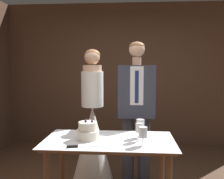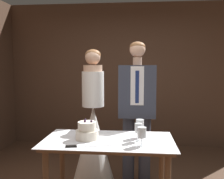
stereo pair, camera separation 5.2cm
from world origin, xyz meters
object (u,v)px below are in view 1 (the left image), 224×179
(tiered_cake, at_px, (88,131))
(wine_glass_near, at_px, (143,133))
(cake_knife, at_px, (81,146))
(bride, at_px, (93,134))
(wine_glass_far, at_px, (139,128))
(wine_glass_middle, at_px, (140,125))
(groom, at_px, (136,106))
(cake_table, at_px, (109,151))

(tiered_cake, xyz_separation_m, wine_glass_near, (0.53, -0.16, 0.04))
(cake_knife, relative_size, bride, 0.24)
(tiered_cake, bearing_deg, wine_glass_near, -16.76)
(wine_glass_near, xyz_separation_m, wine_glass_far, (-0.03, 0.13, 0.01))
(cake_knife, xyz_separation_m, wine_glass_near, (0.55, 0.09, 0.11))
(wine_glass_middle, height_order, groom, groom)
(cake_knife, height_order, wine_glass_near, wine_glass_near)
(tiered_cake, height_order, wine_glass_near, tiered_cake)
(tiered_cake, height_order, cake_knife, tiered_cake)
(tiered_cake, distance_m, wine_glass_far, 0.51)
(wine_glass_middle, xyz_separation_m, wine_glass_far, (-0.02, -0.12, -0.00))
(wine_glass_middle, height_order, bride, bride)
(cake_table, relative_size, tiered_cake, 5.65)
(wine_glass_middle, bearing_deg, wine_glass_near, -87.04)
(wine_glass_near, bearing_deg, cake_knife, -171.03)
(cake_table, xyz_separation_m, groom, (0.28, 0.75, 0.33))
(cake_knife, height_order, groom, groom)
(tiered_cake, relative_size, groom, 0.12)
(tiered_cake, height_order, bride, bride)
(cake_table, bearing_deg, wine_glass_middle, 18.54)
(bride, bearing_deg, tiered_cake, -84.81)
(cake_knife, relative_size, groom, 0.22)
(cake_table, height_order, bride, bride)
(cake_knife, height_order, wine_glass_middle, wine_glass_middle)
(cake_knife, distance_m, wine_glass_middle, 0.65)
(cake_knife, bearing_deg, bride, 78.79)
(cake_knife, relative_size, wine_glass_middle, 2.21)
(wine_glass_near, bearing_deg, bride, 123.46)
(wine_glass_middle, distance_m, groom, 0.65)
(wine_glass_far, relative_size, groom, 0.10)
(wine_glass_middle, bearing_deg, tiered_cake, -169.19)
(tiered_cake, distance_m, cake_knife, 0.26)
(wine_glass_middle, bearing_deg, bride, 132.13)
(tiered_cake, bearing_deg, wine_glass_middle, 10.81)
(cake_table, distance_m, wine_glass_near, 0.42)
(cake_knife, height_order, bride, bride)
(bride, bearing_deg, wine_glass_far, -53.56)
(wine_glass_far, xyz_separation_m, groom, (-0.01, 0.77, 0.09))
(wine_glass_near, bearing_deg, cake_table, 154.01)
(wine_glass_near, distance_m, groom, 0.91)
(wine_glass_far, distance_m, bride, 1.00)
(wine_glass_far, bearing_deg, bride, 126.44)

